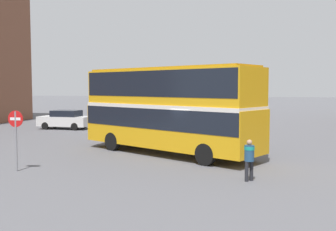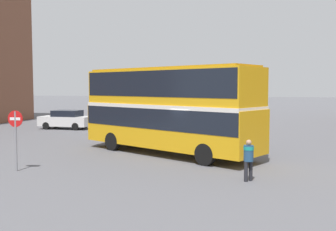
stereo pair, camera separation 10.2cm
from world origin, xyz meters
The scene contains 6 objects.
ground_plane centered at (0.00, 0.00, 0.00)m, with size 240.00×240.00×0.00m, color #5B5B60.
double_decker_bus centered at (-1.77, 1.11, 2.58)m, with size 10.20×7.19×4.49m.
pedestrian_foreground centered at (2.48, -4.03, 0.96)m, with size 0.54×0.54×1.56m.
parked_car_kerb_near centered at (-10.84, 16.62, 0.79)m, with size 4.34×2.67×1.58m.
parked_car_side_street centered at (-12.82, 11.15, 0.79)m, with size 4.26×1.87×1.56m.
no_entry_sign centered at (-7.00, -4.38, 1.73)m, with size 0.69×0.08×2.53m.
Camera 2 is at (2.79, -18.76, 3.52)m, focal length 42.00 mm.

